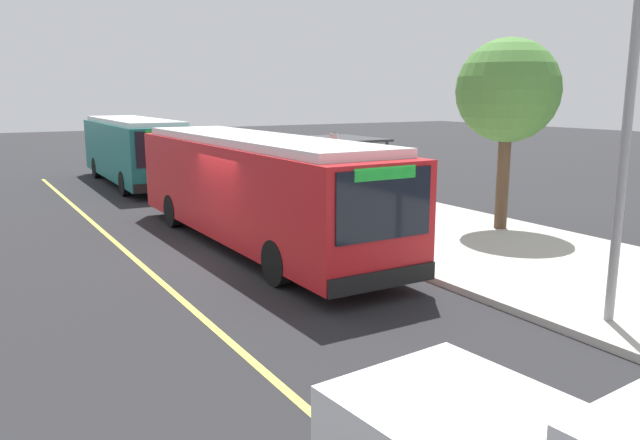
# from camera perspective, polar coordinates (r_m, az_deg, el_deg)

# --- Properties ---
(ground_plane) EXTENTS (120.00, 120.00, 0.00)m
(ground_plane) POSITION_cam_1_polar(r_m,az_deg,el_deg) (16.01, -8.26, -3.17)
(ground_plane) COLOR #232326
(sidewalk_curb) EXTENTS (44.00, 6.40, 0.15)m
(sidewalk_curb) POSITION_cam_1_polar(r_m,az_deg,el_deg) (19.02, 8.67, -0.62)
(sidewalk_curb) COLOR #B7B2A8
(sidewalk_curb) RESTS_ON ground_plane
(lane_stripe_center) EXTENTS (36.00, 0.14, 0.01)m
(lane_stripe_center) POSITION_cam_1_polar(r_m,az_deg,el_deg) (15.35, -15.89, -4.12)
(lane_stripe_center) COLOR #E0D64C
(lane_stripe_center) RESTS_ON ground_plane
(transit_bus_main) EXTENTS (11.58, 2.66, 2.95)m
(transit_bus_main) POSITION_cam_1_polar(r_m,az_deg,el_deg) (16.63, -6.01, 3.12)
(transit_bus_main) COLOR red
(transit_bus_main) RESTS_ON ground_plane
(transit_bus_second) EXTENTS (10.36, 2.81, 2.95)m
(transit_bus_second) POSITION_cam_1_polar(r_m,az_deg,el_deg) (29.38, -16.68, 6.29)
(transit_bus_second) COLOR #146B66
(transit_bus_second) RESTS_ON ground_plane
(bus_shelter) EXTENTS (2.90, 1.60, 2.48)m
(bus_shelter) POSITION_cam_1_polar(r_m,az_deg,el_deg) (20.80, 2.60, 5.66)
(bus_shelter) COLOR #333338
(bus_shelter) RESTS_ON sidewalk_curb
(waiting_bench) EXTENTS (1.60, 0.48, 0.95)m
(waiting_bench) POSITION_cam_1_polar(r_m,az_deg,el_deg) (21.13, 2.74, 2.24)
(waiting_bench) COLOR brown
(waiting_bench) RESTS_ON sidewalk_curb
(route_sign_post) EXTENTS (0.44, 0.08, 2.80)m
(route_sign_post) POSITION_cam_1_polar(r_m,az_deg,el_deg) (17.68, 1.31, 4.78)
(route_sign_post) COLOR #333338
(route_sign_post) RESTS_ON sidewalk_curb
(pedestrian_commuter) EXTENTS (0.24, 0.40, 1.69)m
(pedestrian_commuter) POSITION_cam_1_polar(r_m,az_deg,el_deg) (17.70, 6.77, 1.97)
(pedestrian_commuter) COLOR #282D47
(pedestrian_commuter) RESTS_ON sidewalk_curb
(street_tree_near_shelter) EXTENTS (2.92, 2.92, 5.43)m
(street_tree_near_shelter) POSITION_cam_1_polar(r_m,az_deg,el_deg) (18.66, 16.84, 11.19)
(street_tree_near_shelter) COLOR brown
(street_tree_near_shelter) RESTS_ON sidewalk_curb
(utility_pole) EXTENTS (0.16, 0.16, 6.40)m
(utility_pole) POSITION_cam_1_polar(r_m,az_deg,el_deg) (11.45, 26.26, 7.00)
(utility_pole) COLOR gray
(utility_pole) RESTS_ON sidewalk_curb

